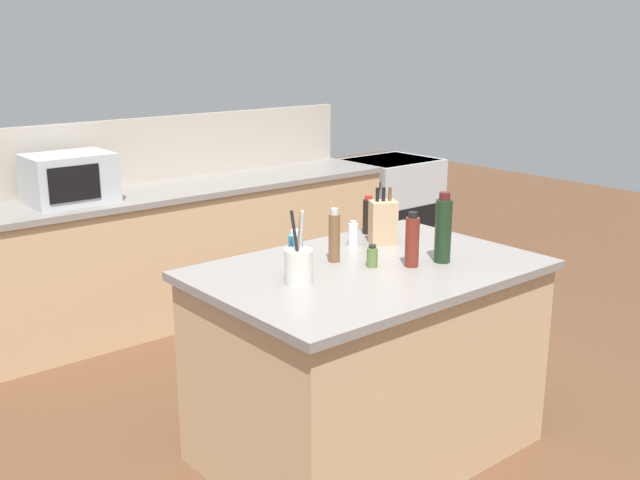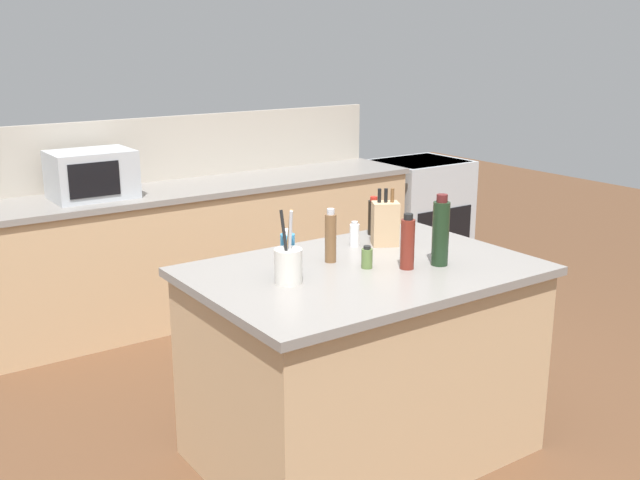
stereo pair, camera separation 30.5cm
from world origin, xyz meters
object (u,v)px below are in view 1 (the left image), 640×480
object	(u,v)px
vinegar_bottle	(412,241)
dish_soap_bottle	(296,254)
soy_sauce_bottle	(368,216)
wine_bottle	(443,229)
pepper_grinder	(334,237)
spice_jar_oregano	(372,257)
utensil_crock	(299,265)
salt_shaker	(353,234)
knife_block	(383,222)
range_oven	(390,210)
microwave	(70,178)

from	to	relation	value
vinegar_bottle	dish_soap_bottle	bearing A→B (deg)	155.28
soy_sauce_bottle	wine_bottle	distance (m)	0.61
pepper_grinder	soy_sauce_bottle	bearing A→B (deg)	30.16
spice_jar_oregano	pepper_grinder	size ratio (longest dim) A/B	0.41
utensil_crock	pepper_grinder	xyz separation A→B (m)	(0.33, 0.15, 0.04)
soy_sauce_bottle	dish_soap_bottle	bearing A→B (deg)	-156.02
salt_shaker	wine_bottle	bearing A→B (deg)	-74.45
wine_bottle	salt_shaker	bearing A→B (deg)	105.55
knife_block	soy_sauce_bottle	bearing A→B (deg)	96.31
range_oven	vinegar_bottle	size ratio (longest dim) A/B	3.60
wine_bottle	vinegar_bottle	bearing A→B (deg)	165.29
wine_bottle	dish_soap_bottle	size ratio (longest dim) A/B	1.59
dish_soap_bottle	vinegar_bottle	bearing A→B (deg)	-24.72
soy_sauce_bottle	dish_soap_bottle	world-z (taller)	dish_soap_bottle
microwave	utensil_crock	world-z (taller)	utensil_crock
utensil_crock	pepper_grinder	world-z (taller)	utensil_crock
microwave	wine_bottle	bearing A→B (deg)	-70.79
knife_block	pepper_grinder	distance (m)	0.40
salt_shaker	spice_jar_oregano	bearing A→B (deg)	-118.33
knife_block	vinegar_bottle	distance (m)	0.40
soy_sauce_bottle	vinegar_bottle	size ratio (longest dim) A/B	0.80
salt_shaker	soy_sauce_bottle	size ratio (longest dim) A/B	0.63
spice_jar_oregano	range_oven	bearing A→B (deg)	43.50
soy_sauce_bottle	dish_soap_bottle	distance (m)	0.82
soy_sauce_bottle	utensil_crock	bearing A→B (deg)	-152.07
salt_shaker	vinegar_bottle	distance (m)	0.44
spice_jar_oregano	wine_bottle	bearing A→B (deg)	-26.63
microwave	pepper_grinder	bearing A→B (deg)	-77.83
microwave	spice_jar_oregano	size ratio (longest dim) A/B	4.96
knife_block	salt_shaker	distance (m)	0.17
microwave	dish_soap_bottle	world-z (taller)	microwave
utensil_crock	spice_jar_oregano	bearing A→B (deg)	-3.27
utensil_crock	dish_soap_bottle	size ratio (longest dim) A/B	1.54
utensil_crock	soy_sauce_bottle	distance (m)	0.91
range_oven	microwave	bearing A→B (deg)	180.00
range_oven	dish_soap_bottle	world-z (taller)	dish_soap_bottle
pepper_grinder	vinegar_bottle	xyz separation A→B (m)	(0.22, -0.28, 0.00)
range_oven	microwave	size ratio (longest dim) A/B	1.78
spice_jar_oregano	pepper_grinder	distance (m)	0.20
spice_jar_oregano	vinegar_bottle	world-z (taller)	vinegar_bottle
pepper_grinder	vinegar_bottle	bearing A→B (deg)	-51.70
wine_bottle	dish_soap_bottle	xyz separation A→B (m)	(-0.65, 0.27, -0.06)
knife_block	soy_sauce_bottle	size ratio (longest dim) A/B	1.41
vinegar_bottle	salt_shaker	bearing A→B (deg)	86.10
soy_sauce_bottle	dish_soap_bottle	size ratio (longest dim) A/B	0.98
salt_shaker	pepper_grinder	distance (m)	0.30
range_oven	utensil_crock	size ratio (longest dim) A/B	2.87
spice_jar_oregano	soy_sauce_bottle	size ratio (longest dim) A/B	0.51
pepper_grinder	spice_jar_oregano	bearing A→B (deg)	-65.11
pepper_grinder	salt_shaker	bearing A→B (deg)	30.34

